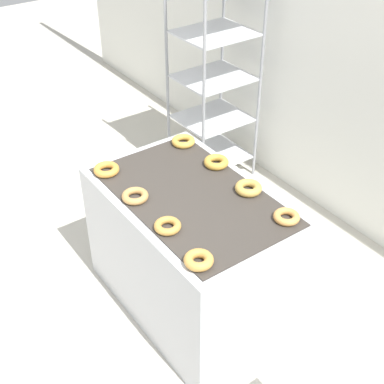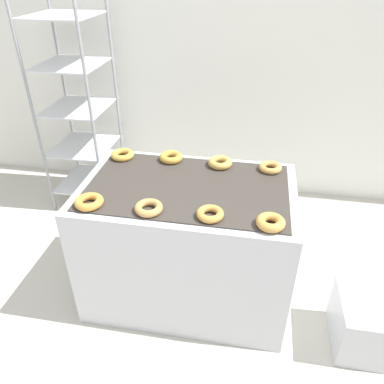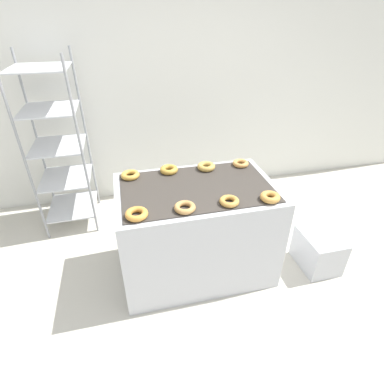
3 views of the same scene
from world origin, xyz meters
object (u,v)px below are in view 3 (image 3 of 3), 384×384
at_px(donut_far_left, 130,175).
at_px(donut_near_midleft, 185,207).
at_px(baking_rack_cart, 58,146).
at_px(donut_near_midright, 229,201).
at_px(fryer_machine, 196,230).
at_px(donut_far_midleft, 169,170).
at_px(donut_far_midright, 206,166).
at_px(glaze_bin, 318,250).
at_px(donut_near_left, 137,214).
at_px(donut_near_right, 270,197).
at_px(donut_far_right, 241,163).

bearing_deg(donut_far_left, donut_near_midleft, -59.02).
bearing_deg(baking_rack_cart, donut_near_midright, -44.77).
height_order(fryer_machine, donut_far_midleft, donut_far_midleft).
relative_size(baking_rack_cart, donut_far_midright, 11.28).
height_order(baking_rack_cart, glaze_bin, baking_rack_cart).
distance_m(donut_near_left, donut_near_midleft, 0.33).
relative_size(glaze_bin, donut_far_left, 2.59).
height_order(donut_near_midleft, donut_near_right, donut_near_right).
bearing_deg(donut_far_midright, glaze_bin, -29.08).
bearing_deg(donut_far_midright, donut_far_right, -0.72).
relative_size(baking_rack_cart, donut_far_left, 11.45).
bearing_deg(donut_far_midright, donut_far_midleft, 176.80).
bearing_deg(donut_near_right, donut_far_midleft, 136.89).
height_order(donut_far_midright, donut_far_right, donut_far_midright).
xyz_separation_m(donut_far_left, donut_far_midright, (0.65, 0.00, 0.00)).
bearing_deg(donut_far_right, donut_near_midright, -118.55).
distance_m(donut_near_midright, donut_far_midleft, 0.67).
bearing_deg(donut_near_midright, donut_near_right, -4.21).
distance_m(baking_rack_cart, donut_near_midright, 1.86).
distance_m(donut_far_left, donut_far_midleft, 0.33).
bearing_deg(donut_near_right, baking_rack_cart, 140.67).
bearing_deg(glaze_bin, donut_far_left, 161.92).
xyz_separation_m(donut_near_midright, donut_near_right, (0.31, -0.02, 0.00)).
bearing_deg(donut_far_left, donut_near_left, -89.24).
distance_m(glaze_bin, donut_near_midleft, 1.43).
relative_size(donut_near_left, donut_near_midleft, 1.03).
distance_m(glaze_bin, donut_far_right, 1.07).
bearing_deg(donut_near_midleft, baking_rack_cart, 127.13).
distance_m(donut_near_right, donut_far_midright, 0.67).
bearing_deg(donut_near_right, donut_near_midleft, 178.26).
bearing_deg(donut_near_midright, baking_rack_cart, 135.23).
relative_size(baking_rack_cart, donut_near_right, 11.98).
distance_m(donut_near_left, donut_far_right, 1.11).
relative_size(donut_near_left, donut_near_midright, 1.08).
relative_size(donut_near_midright, donut_far_right, 1.01).
bearing_deg(donut_far_midright, baking_rack_cart, 150.24).
distance_m(baking_rack_cart, donut_far_left, 0.99).
bearing_deg(donut_near_midleft, donut_far_left, 120.98).
xyz_separation_m(donut_far_midleft, donut_far_right, (0.64, -0.02, -0.00)).
relative_size(glaze_bin, donut_near_midleft, 2.63).
relative_size(donut_near_midleft, donut_far_left, 0.99).
height_order(donut_near_left, donut_far_midleft, donut_far_midleft).
bearing_deg(donut_far_midright, donut_near_left, -138.56).
bearing_deg(donut_near_midright, donut_far_midright, 91.31).
distance_m(donut_near_right, donut_far_left, 1.13).
xyz_separation_m(fryer_machine, donut_near_left, (-0.49, -0.29, 0.45)).
relative_size(baking_rack_cart, donut_near_left, 11.29).
bearing_deg(donut_near_left, donut_far_midright, 41.44).
height_order(donut_far_midleft, donut_far_right, donut_far_midleft).
distance_m(donut_near_right, donut_far_midleft, 0.88).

